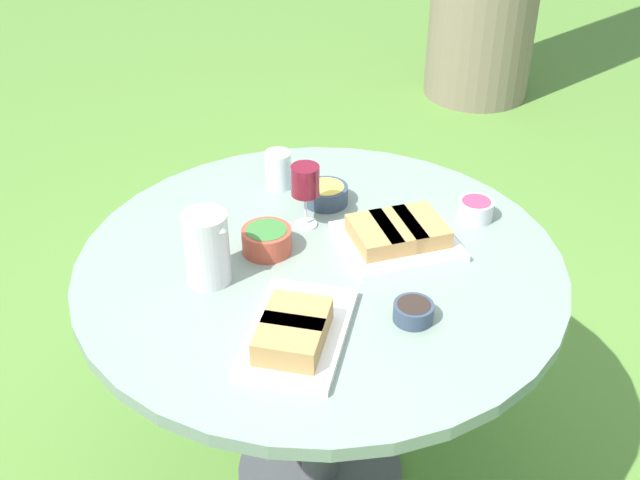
% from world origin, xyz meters
% --- Properties ---
extents(ground_plane, '(40.00, 40.00, 0.00)m').
position_xyz_m(ground_plane, '(0.00, 0.00, 0.00)').
color(ground_plane, '#5B8C38').
extents(dining_table, '(1.20, 1.20, 0.78)m').
position_xyz_m(dining_table, '(0.00, 0.00, 0.66)').
color(dining_table, '#4C4C51').
rests_on(dining_table, ground_plane).
extents(water_pitcher, '(0.11, 0.11, 0.18)m').
position_xyz_m(water_pitcher, '(-0.18, -0.20, 0.87)').
color(water_pitcher, silver).
rests_on(water_pitcher, dining_table).
extents(wine_glass, '(0.07, 0.07, 0.18)m').
position_xyz_m(wine_glass, '(-0.11, 0.11, 0.91)').
color(wine_glass, silver).
rests_on(wine_glass, dining_table).
extents(platter_bread_main, '(0.37, 0.38, 0.06)m').
position_xyz_m(platter_bread_main, '(0.13, 0.16, 0.81)').
color(platter_bread_main, white).
rests_on(platter_bread_main, dining_table).
extents(platter_charcuterie, '(0.30, 0.38, 0.08)m').
position_xyz_m(platter_charcuterie, '(0.12, -0.29, 0.81)').
color(platter_charcuterie, white).
rests_on(platter_charcuterie, dining_table).
extents(bowl_fries, '(0.12, 0.12, 0.05)m').
position_xyz_m(bowl_fries, '(-0.13, 0.24, 0.81)').
color(bowl_fries, '#334256').
rests_on(bowl_fries, dining_table).
extents(bowl_salad, '(0.12, 0.12, 0.06)m').
position_xyz_m(bowl_salad, '(-0.13, -0.03, 0.81)').
color(bowl_salad, '#B74733').
rests_on(bowl_salad, dining_table).
extents(bowl_olives, '(0.09, 0.09, 0.04)m').
position_xyz_m(bowl_olives, '(0.29, -0.08, 0.80)').
color(bowl_olives, '#334256').
rests_on(bowl_olives, dining_table).
extents(bowl_dip_red, '(0.09, 0.09, 0.05)m').
position_xyz_m(bowl_dip_red, '(0.25, 0.38, 0.81)').
color(bowl_dip_red, silver).
rests_on(bowl_dip_red, dining_table).
extents(cup_water_near, '(0.07, 0.07, 0.11)m').
position_xyz_m(cup_water_near, '(-0.29, 0.25, 0.83)').
color(cup_water_near, silver).
rests_on(cup_water_near, dining_table).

